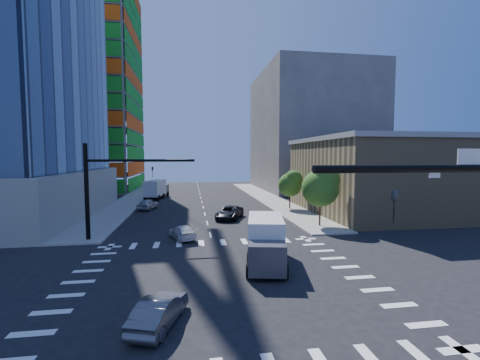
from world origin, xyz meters
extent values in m
plane|color=black|center=(0.00, 0.00, 0.00)|extent=(160.00, 160.00, 0.00)
cube|color=silver|center=(0.00, 0.00, 0.01)|extent=(20.00, 20.00, 0.01)
cube|color=gray|center=(12.50, 40.00, 0.07)|extent=(5.00, 60.00, 0.15)
cube|color=gray|center=(-12.50, 40.00, 0.07)|extent=(5.00, 60.00, 0.15)
cube|color=#1B9923|center=(-14.90, 62.00, 24.50)|extent=(0.12, 24.00, 49.00)
cube|color=#F0510E|center=(-27.50, 49.40, 24.50)|extent=(24.00, 0.12, 49.00)
cube|color=#907B53|center=(25.00, 22.00, 5.00)|extent=(20.00, 22.00, 10.00)
cube|color=gray|center=(25.00, 22.00, 10.30)|extent=(20.50, 22.50, 0.60)
cube|color=#5C5753|center=(27.00, 55.00, 14.00)|extent=(24.00, 30.00, 28.00)
cylinder|color=black|center=(6.50, -11.50, 7.55)|extent=(10.00, 0.24, 0.24)
imported|color=black|center=(4.00, -11.50, 6.45)|extent=(0.16, 0.20, 1.00)
cube|color=white|center=(6.50, -11.50, 7.90)|extent=(0.90, 0.04, 0.50)
cylinder|color=black|center=(-11.50, 11.50, 4.65)|extent=(0.40, 0.40, 9.00)
cylinder|color=black|center=(-6.50, 11.50, 7.55)|extent=(10.00, 0.24, 0.24)
imported|color=black|center=(-5.50, 11.50, 6.45)|extent=(0.16, 0.20, 1.00)
cylinder|color=#382316|center=(12.50, 14.00, 1.29)|extent=(0.20, 0.20, 2.27)
sphere|color=#204913|center=(12.50, 14.00, 4.38)|extent=(4.16, 4.16, 4.16)
sphere|color=#477A28|center=(12.90, 13.70, 5.35)|extent=(3.25, 3.25, 3.25)
cylinder|color=#382316|center=(12.80, 26.00, 1.11)|extent=(0.20, 0.20, 1.92)
sphere|color=#204913|center=(12.80, 26.00, 3.72)|extent=(3.52, 3.52, 3.52)
sphere|color=#477A28|center=(13.20, 25.70, 4.55)|extent=(2.75, 2.75, 2.75)
imported|color=black|center=(2.95, 20.16, 0.81)|extent=(4.62, 6.37, 1.61)
imported|color=silver|center=(-2.76, 10.97, 0.64)|extent=(3.17, 4.75, 1.28)
imported|color=#B2B6BA|center=(-8.30, 29.18, 0.80)|extent=(3.05, 5.04, 1.61)
imported|color=#505156|center=(-3.42, -5.11, 0.69)|extent=(2.70, 4.46, 1.39)
cube|color=silver|center=(3.44, 2.22, 2.00)|extent=(3.54, 5.68, 2.74)
cube|color=#414149|center=(3.44, 2.22, 1.32)|extent=(2.76, 2.35, 2.00)
cube|color=silver|center=(-8.25, 42.33, 2.09)|extent=(3.82, 5.95, 2.86)
cube|color=#414149|center=(-8.25, 42.33, 1.37)|extent=(2.91, 2.50, 2.09)
camera|label=1|loc=(-1.91, -20.05, 7.90)|focal=24.00mm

